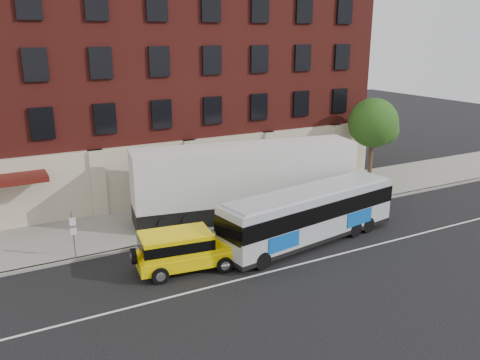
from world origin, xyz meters
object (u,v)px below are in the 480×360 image
sign_pole (73,233)px  street_tree (374,125)px  yellow_suv (182,248)px  city_bus (310,213)px  shipping_container (245,182)px

sign_pole → street_tree: size_ratio=0.40×
sign_pole → yellow_suv: (4.27, -3.50, -0.35)m
street_tree → sign_pole: bearing=-171.4°
city_bus → sign_pole: bearing=162.6°
sign_pole → street_tree: bearing=8.6°
sign_pole → shipping_container: shipping_container is taller
city_bus → yellow_suv: 7.26m
yellow_suv → shipping_container: shipping_container is taller
street_tree → shipping_container: bearing=-170.3°
street_tree → shipping_container: size_ratio=0.45×
city_bus → yellow_suv: bearing=179.2°
city_bus → yellow_suv: (-7.24, 0.10, -0.53)m
sign_pole → city_bus: bearing=-17.4°
shipping_container → yellow_suv: bearing=-141.2°
street_tree → city_bus: 12.92m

